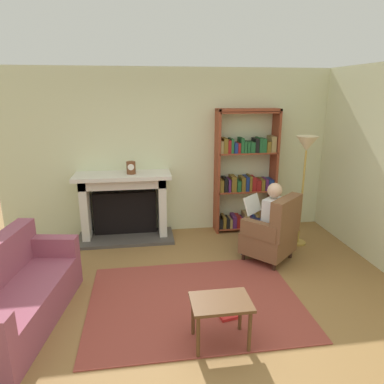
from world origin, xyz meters
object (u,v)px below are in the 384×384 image
object	(u,v)px
bookshelf	(246,175)
seated_reader	(266,218)
armchair_reading	(273,233)
floor_lamp	(306,154)
sofa_floral	(14,296)
fireplace	(124,204)
mantel_clock	(131,168)
side_table	(221,308)

from	to	relation	value
bookshelf	seated_reader	xyz separation A→B (m)	(-0.02, -1.11, -0.36)
armchair_reading	floor_lamp	bearing A→B (deg)	176.08
bookshelf	armchair_reading	xyz separation A→B (m)	(0.06, -1.19, -0.56)
seated_reader	sofa_floral	world-z (taller)	seated_reader
fireplace	mantel_clock	size ratio (longest dim) A/B	7.90
fireplace	floor_lamp	xyz separation A→B (m)	(2.72, -0.67, 0.86)
armchair_reading	fireplace	bearing A→B (deg)	-70.80
mantel_clock	bookshelf	xyz separation A→B (m)	(1.89, 0.14, -0.21)
fireplace	seated_reader	size ratio (longest dim) A/B	1.35
side_table	floor_lamp	world-z (taller)	floor_lamp
mantel_clock	fireplace	bearing A→B (deg)	143.40
floor_lamp	armchair_reading	bearing A→B (deg)	-142.16
fireplace	floor_lamp	world-z (taller)	floor_lamp
fireplace	seated_reader	world-z (taller)	seated_reader
armchair_reading	seated_reader	size ratio (longest dim) A/B	0.85
armchair_reading	side_table	distance (m)	1.91
mantel_clock	armchair_reading	bearing A→B (deg)	-28.46
fireplace	seated_reader	xyz separation A→B (m)	(2.01, -1.07, 0.04)
seated_reader	side_table	xyz separation A→B (m)	(-1.03, -1.65, -0.23)
armchair_reading	floor_lamp	size ratio (longest dim) A/B	0.57
mantel_clock	sofa_floral	bearing A→B (deg)	-120.30
armchair_reading	seated_reader	xyz separation A→B (m)	(-0.08, 0.09, 0.20)
bookshelf	side_table	size ratio (longest dim) A/B	3.69
fireplace	seated_reader	distance (m)	2.28
mantel_clock	sofa_floral	xyz separation A→B (m)	(-1.18, -2.02, -0.87)
fireplace	armchair_reading	distance (m)	2.39
mantel_clock	floor_lamp	xyz separation A→B (m)	(2.58, -0.57, 0.25)
fireplace	sofa_floral	size ratio (longest dim) A/B	0.86
fireplace	side_table	size ratio (longest dim) A/B	2.74
fireplace	side_table	xyz separation A→B (m)	(0.98, -2.72, -0.19)
fireplace	mantel_clock	xyz separation A→B (m)	(0.14, -0.10, 0.61)
bookshelf	side_table	bearing A→B (deg)	-110.81
bookshelf	floor_lamp	distance (m)	1.09
mantel_clock	bookshelf	size ratio (longest dim) A/B	0.09
fireplace	mantel_clock	world-z (taller)	mantel_clock
bookshelf	fireplace	bearing A→B (deg)	-179.05
floor_lamp	fireplace	bearing A→B (deg)	166.12
side_table	fireplace	bearing A→B (deg)	109.82
side_table	floor_lamp	distance (m)	2.88
fireplace	bookshelf	bearing A→B (deg)	0.95
side_table	armchair_reading	bearing A→B (deg)	54.68
sofa_floral	floor_lamp	world-z (taller)	floor_lamp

